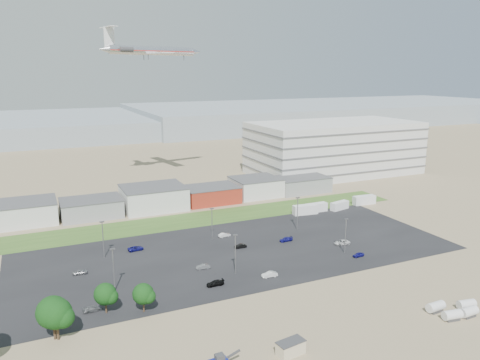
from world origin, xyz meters
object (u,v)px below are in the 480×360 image
parked_car_7 (240,246)px  parked_car_10 (92,309)px  parked_car_5 (80,272)px  parked_car_2 (358,255)px  portable_shed (291,348)px  box_trailer_a (305,210)px  parked_car_13 (269,274)px  parked_car_4 (203,267)px  airliner (153,51)px  parked_car_9 (136,248)px  storage_tank_nw (436,307)px  parked_car_12 (286,239)px  parked_car_3 (215,283)px  parked_car_11 (224,235)px  parked_car_0 (342,242)px

parked_car_7 → parked_car_10: (-42.99, -19.87, -0.01)m
parked_car_5 → parked_car_10: 20.15m
parked_car_2 → portable_shed: bearing=-56.9°
box_trailer_a → parked_car_13: bearing=-124.9°
parked_car_4 → parked_car_5: bearing=-100.7°
airliner → parked_car_9: (-27.02, -78.79, -56.87)m
storage_tank_nw → parked_car_9: bearing=129.5°
parked_car_2 → parked_car_12: parked_car_12 is taller
parked_car_2 → parked_car_3: bearing=-94.9°
parked_car_4 → parked_car_9: 23.36m
airliner → parked_car_5: airliner is taller
parked_car_9 → portable_shed: bearing=-172.0°
parked_car_9 → parked_car_11: 26.84m
parked_car_4 → parked_car_9: size_ratio=0.81×
parked_car_0 → parked_car_4: (-42.40, 0.53, -0.05)m
parked_car_11 → parked_car_13: bearing=171.2°
parked_car_10 → parked_car_12: bearing=-75.8°
parked_car_7 → portable_shed: bearing=-12.0°
parked_car_2 → parked_car_7: (-26.37, 19.02, 0.01)m
parked_car_2 → parked_car_4: (-40.91, 9.91, 0.02)m
airliner → parked_car_11: bearing=-101.7°
storage_tank_nw → parked_car_10: storage_tank_nw is taller
parked_car_9 → parked_car_10: parked_car_9 is taller
parked_car_0 → parked_car_11: (-28.46, 20.02, -0.02)m
parked_car_2 → storage_tank_nw: bearing=-13.4°
parked_car_7 → storage_tank_nw: bearing=26.5°
box_trailer_a → parked_car_10: (-77.04, -39.90, -1.08)m
parked_car_3 → parked_car_10: (-27.73, -0.57, -0.04)m
parked_car_10 → parked_car_13: parked_car_13 is taller
portable_shed → parked_car_7: portable_shed is taller
parked_car_2 → parked_car_5: 72.40m
airliner → parked_car_2: bearing=-87.7°
parked_car_5 → parked_car_12: bearing=95.3°
airliner → parked_car_13: size_ratio=12.00×
portable_shed → parked_car_3: (-2.13, 30.93, -0.68)m
storage_tank_nw → parked_car_7: (-21.99, 49.63, -0.60)m
storage_tank_nw → parked_car_2: bearing=81.9°
box_trailer_a → parked_car_5: bearing=-159.3°
parked_car_2 → parked_car_4: 42.10m
parked_car_7 → parked_car_9: parked_car_9 is taller
box_trailer_a → airliner: airliner is taller
portable_shed → box_trailer_a: bearing=47.6°
parked_car_2 → parked_car_11: bearing=-142.7°
portable_shed → parked_car_7: (13.13, 50.23, -0.72)m
portable_shed → parked_car_4: bearing=83.5°
parked_car_3 → parked_car_10: parked_car_3 is taller
parked_car_12 → box_trailer_a: bearing=134.9°
portable_shed → parked_car_0: (40.99, 40.59, -0.66)m
storage_tank_nw → parked_car_10: bearing=155.4°
parked_car_3 → parked_car_7: (15.26, 19.30, -0.04)m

